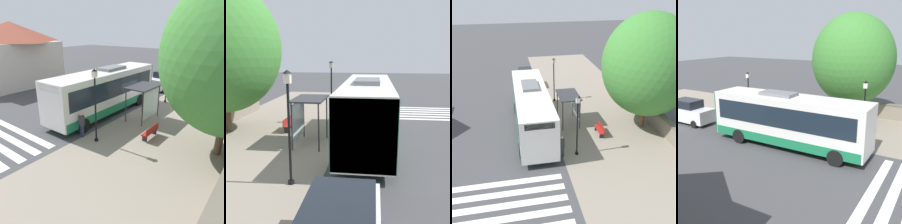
% 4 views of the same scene
% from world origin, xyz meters
% --- Properties ---
extents(ground_plane, '(120.00, 120.00, 0.00)m').
position_xyz_m(ground_plane, '(0.00, 0.00, 0.00)').
color(ground_plane, '#424244').
rests_on(ground_plane, ground).
extents(sidewalk_plaza, '(9.00, 44.00, 0.02)m').
position_xyz_m(sidewalk_plaza, '(-4.50, 0.00, 0.01)').
color(sidewalk_plaza, gray).
rests_on(sidewalk_plaza, ground).
extents(crosswalk_stripes, '(9.00, 5.25, 0.01)m').
position_xyz_m(crosswalk_stripes, '(5.00, 10.35, 0.00)').
color(crosswalk_stripes, silver).
rests_on(crosswalk_stripes, ground).
extents(bus, '(2.67, 10.89, 3.71)m').
position_xyz_m(bus, '(1.64, 1.55, 1.91)').
color(bus, silver).
rests_on(bus, ground).
extents(bus_shelter, '(1.71, 2.77, 2.63)m').
position_xyz_m(bus_shelter, '(-1.64, 0.94, 2.17)').
color(bus_shelter, '#2D2D33').
rests_on(bus_shelter, ground).
extents(pedestrian, '(0.34, 0.23, 1.71)m').
position_xyz_m(pedestrian, '(0.05, 5.91, 1.01)').
color(pedestrian, '#2D3347').
rests_on(pedestrian, ground).
extents(bench, '(0.40, 1.59, 0.88)m').
position_xyz_m(bench, '(-3.52, 3.41, 0.47)').
color(bench, maroon).
rests_on(bench, ground).
extents(street_lamp_near, '(0.28, 0.28, 4.50)m').
position_xyz_m(street_lamp_near, '(-1.04, 5.79, 2.66)').
color(street_lamp_near, black).
rests_on(street_lamp_near, ground).
extents(street_lamp_far, '(0.28, 0.28, 4.44)m').
position_xyz_m(street_lamp_far, '(-1.13, -4.04, 2.63)').
color(street_lamp_far, black).
rests_on(street_lamp_far, ground).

